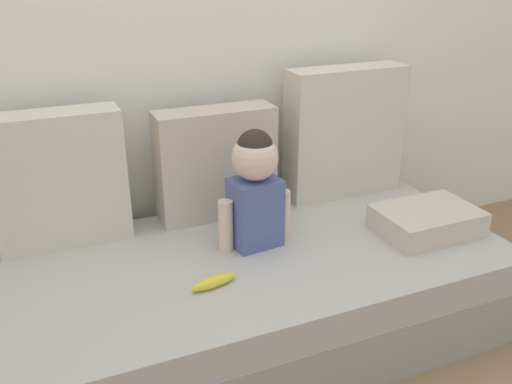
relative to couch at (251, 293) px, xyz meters
name	(u,v)px	position (x,y,z in m)	size (l,w,h in m)	color
ground_plane	(251,330)	(0.00, 0.00, -0.18)	(12.00, 12.00, 0.00)	#93704C
couch	(251,293)	(0.00, 0.00, 0.00)	(2.02, 0.95, 0.36)	#9C978F
throw_pillow_left	(59,180)	(-0.62, 0.38, 0.44)	(0.49, 0.16, 0.52)	beige
throw_pillow_center	(216,164)	(0.00, 0.38, 0.42)	(0.50, 0.16, 0.47)	#C1B29E
throw_pillow_right	(344,132)	(0.62, 0.38, 0.48)	(0.55, 0.16, 0.59)	beige
toddler	(255,186)	(0.05, 0.06, 0.43)	(0.30, 0.17, 0.47)	#4C5B93
banana	(214,282)	(-0.20, -0.16, 0.20)	(0.17, 0.04, 0.04)	yellow
folded_blanket	(427,221)	(0.73, -0.12, 0.23)	(0.40, 0.28, 0.10)	beige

